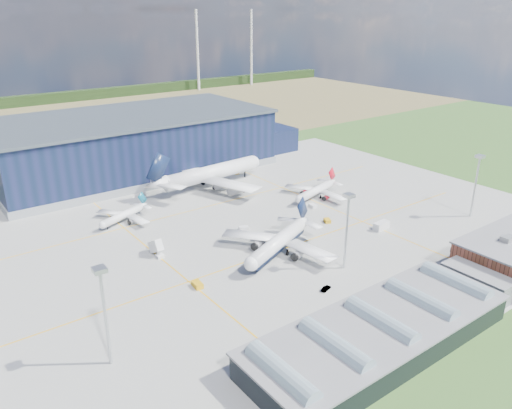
# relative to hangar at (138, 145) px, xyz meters

# --- Properties ---
(ground) EXTENTS (600.00, 600.00, 0.00)m
(ground) POSITION_rel_hangar_xyz_m (-2.81, -94.80, -11.62)
(ground) COLOR #335720
(ground) RESTS_ON ground
(apron) EXTENTS (220.00, 160.00, 0.08)m
(apron) POSITION_rel_hangar_xyz_m (-2.81, -84.80, -11.59)
(apron) COLOR gray
(apron) RESTS_ON ground
(farmland) EXTENTS (600.00, 220.00, 0.01)m
(farmland) POSITION_rel_hangar_xyz_m (-2.81, 125.20, -11.62)
(farmland) COLOR olive
(farmland) RESTS_ON ground
(treeline) EXTENTS (600.00, 8.00, 8.00)m
(treeline) POSITION_rel_hangar_xyz_m (-2.81, 205.20, -7.62)
(treeline) COLOR black
(treeline) RESTS_ON ground
(hangar) EXTENTS (145.00, 62.00, 26.10)m
(hangar) POSITION_rel_hangar_xyz_m (0.00, 0.00, 0.00)
(hangar) COLOR #0F1A34
(hangar) RESTS_ON ground
(glass_concourse) EXTENTS (78.00, 23.00, 8.60)m
(glass_concourse) POSITION_rel_hangar_xyz_m (-9.26, -154.80, -7.93)
(glass_concourse) COLOR black
(glass_concourse) RESTS_ON ground
(light_mast_west) EXTENTS (2.60, 2.60, 23.00)m
(light_mast_west) POSITION_rel_hangar_xyz_m (-62.81, -124.80, 3.82)
(light_mast_west) COLOR silver
(light_mast_west) RESTS_ON ground
(light_mast_center) EXTENTS (2.60, 2.60, 23.00)m
(light_mast_center) POSITION_rel_hangar_xyz_m (7.19, -124.80, 3.82)
(light_mast_center) COLOR silver
(light_mast_center) RESTS_ON ground
(light_mast_east) EXTENTS (2.60, 2.60, 23.00)m
(light_mast_east) POSITION_rel_hangar_xyz_m (72.19, -124.80, 3.82)
(light_mast_east) COLOR silver
(light_mast_east) RESTS_ON ground
(airliner_navy) EXTENTS (51.82, 51.36, 12.95)m
(airliner_navy) POSITION_rel_hangar_xyz_m (-3.11, -106.80, -5.14)
(airliner_navy) COLOR white
(airliner_navy) RESTS_ON ground
(airliner_red) EXTENTS (35.57, 35.13, 9.48)m
(airliner_red) POSITION_rel_hangar_xyz_m (39.75, -77.49, -6.88)
(airliner_red) COLOR white
(airliner_red) RESTS_ON ground
(airliner_widebody) EXTENTS (61.99, 60.84, 18.77)m
(airliner_widebody) POSITION_rel_hangar_xyz_m (14.47, -41.11, -2.23)
(airliner_widebody) COLOR white
(airliner_widebody) RESTS_ON ground
(airliner_regional) EXTENTS (31.38, 31.11, 7.82)m
(airliner_regional) POSITION_rel_hangar_xyz_m (-30.93, -54.80, -7.71)
(airliner_regional) COLOR white
(airliner_regional) RESTS_ON ground
(gse_tug_a) EXTENTS (2.47, 3.71, 1.47)m
(gse_tug_a) POSITION_rel_hangar_xyz_m (-32.34, -108.77, -10.88)
(gse_tug_a) COLOR gold
(gse_tug_a) RESTS_ON ground
(gse_tug_b) EXTENTS (3.12, 3.55, 1.29)m
(gse_tug_b) POSITION_rel_hangar_xyz_m (26.69, -97.87, -10.97)
(gse_tug_b) COLOR gold
(gse_tug_b) RESTS_ON ground
(gse_van_a) EXTENTS (6.30, 3.09, 2.67)m
(gse_van_a) POSITION_rel_hangar_xyz_m (37.29, -113.09, -10.28)
(gse_van_a) COLOR silver
(gse_van_a) RESTS_ON ground
(gse_cart_a) EXTENTS (2.29, 3.18, 1.29)m
(gse_cart_a) POSITION_rel_hangar_xyz_m (32.18, -84.48, -10.97)
(gse_cart_a) COLOR silver
(gse_cart_a) RESTS_ON ground
(gse_van_b) EXTENTS (3.77, 4.64, 1.94)m
(gse_van_b) POSITION_rel_hangar_xyz_m (-1.30, -96.46, -10.65)
(gse_van_b) COLOR silver
(gse_van_b) RESTS_ON ground
(gse_tug_c) EXTENTS (2.84, 3.54, 1.34)m
(gse_tug_c) POSITION_rel_hangar_xyz_m (32.63, -32.80, -10.94)
(gse_tug_c) COLOR gold
(gse_tug_c) RESTS_ON ground
(gse_cart_b) EXTENTS (3.82, 3.30, 1.39)m
(gse_cart_b) POSITION_rel_hangar_xyz_m (-0.84, -85.90, -10.92)
(gse_cart_b) COLOR silver
(gse_cart_b) RESTS_ON ground
(airstair) EXTENTS (2.55, 5.72, 3.59)m
(airstair) POSITION_rel_hangar_xyz_m (-32.70, -84.53, -9.82)
(airstair) COLOR silver
(airstair) RESTS_ON ground
(car_a) EXTENTS (3.95, 2.70, 1.25)m
(car_a) POSITION_rel_hangar_xyz_m (63.15, -142.80, -10.99)
(car_a) COLOR #99999E
(car_a) RESTS_ON ground
(car_b) EXTENTS (3.73, 2.20, 1.16)m
(car_b) POSITION_rel_hangar_xyz_m (-5.56, -130.57, -11.04)
(car_b) COLOR #99999E
(car_b) RESTS_ON ground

